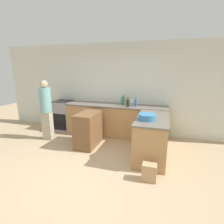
% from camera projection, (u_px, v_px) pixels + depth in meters
% --- Properties ---
extents(ground_plane, '(14.00, 14.00, 0.00)m').
position_uv_depth(ground_plane, '(86.00, 172.00, 3.39)').
color(ground_plane, tan).
extents(wall_back, '(8.00, 0.06, 2.70)m').
position_uv_depth(wall_back, '(119.00, 89.00, 5.32)').
color(wall_back, silver).
rests_on(wall_back, ground_plane).
extents(counter_back, '(2.96, 0.68, 0.93)m').
position_uv_depth(counter_back, '(116.00, 120.00, 5.20)').
color(counter_back, tan).
rests_on(counter_back, ground_plane).
extents(counter_peninsula, '(0.69, 1.43, 0.93)m').
position_uv_depth(counter_peninsula, '(152.00, 137.00, 3.93)').
color(counter_peninsula, tan).
rests_on(counter_peninsula, ground_plane).
extents(range_oven, '(0.63, 0.61, 0.94)m').
position_uv_depth(range_oven, '(64.00, 115.00, 5.74)').
color(range_oven, '#99999E').
rests_on(range_oven, ground_plane).
extents(island_table, '(0.47, 0.82, 0.88)m').
position_uv_depth(island_table, '(88.00, 129.00, 4.49)').
color(island_table, brown).
rests_on(island_table, ground_plane).
extents(mixing_bowl, '(0.36, 0.36, 0.12)m').
position_uv_depth(mixing_bowl, '(147.00, 117.00, 3.61)').
color(mixing_bowl, teal).
rests_on(mixing_bowl, counter_peninsula).
extents(vinegar_bottle_clear, '(0.06, 0.06, 0.20)m').
position_uv_depth(vinegar_bottle_clear, '(131.00, 103.00, 4.96)').
color(vinegar_bottle_clear, silver).
rests_on(vinegar_bottle_clear, counter_back).
extents(dish_soap_bottle, '(0.08, 0.08, 0.25)m').
position_uv_depth(dish_soap_bottle, '(122.00, 101.00, 5.19)').
color(dish_soap_bottle, '#338CBF').
rests_on(dish_soap_bottle, counter_back).
extents(water_bottle_blue, '(0.07, 0.07, 0.27)m').
position_uv_depth(water_bottle_blue, '(136.00, 102.00, 4.89)').
color(water_bottle_blue, '#386BB7').
rests_on(water_bottle_blue, counter_back).
extents(olive_oil_bottle, '(0.07, 0.07, 0.32)m').
position_uv_depth(olive_oil_bottle, '(124.00, 101.00, 5.03)').
color(olive_oil_bottle, '#475B1E').
rests_on(olive_oil_bottle, counter_back).
extents(wine_bottle_dark, '(0.08, 0.08, 0.26)m').
position_uv_depth(wine_bottle_dark, '(128.00, 103.00, 4.80)').
color(wine_bottle_dark, black).
rests_on(wine_bottle_dark, counter_back).
extents(person_by_range, '(0.30, 0.30, 1.66)m').
position_uv_depth(person_by_range, '(46.00, 108.00, 4.79)').
color(person_by_range, '#ADA38E').
rests_on(person_by_range, ground_plane).
extents(paper_bag, '(0.26, 0.18, 0.32)m').
position_uv_depth(paper_bag, '(149.00, 172.00, 3.12)').
color(paper_bag, tan).
rests_on(paper_bag, ground_plane).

